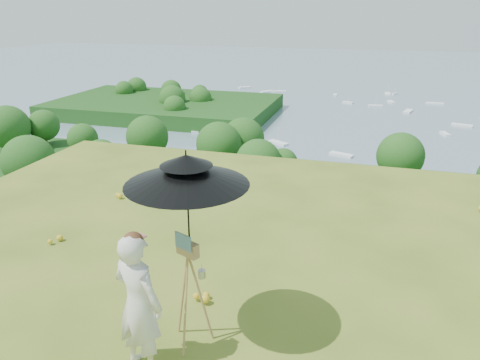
% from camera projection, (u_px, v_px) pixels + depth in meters
% --- Properties ---
extents(ground, '(14.00, 14.00, 0.00)m').
position_uv_depth(ground, '(262.00, 345.00, 5.32)').
color(ground, '#4C631C').
rests_on(ground, ground).
extents(forest_slope, '(140.00, 56.00, 22.00)m').
position_uv_depth(forest_slope, '(340.00, 353.00, 46.90)').
color(forest_slope, '#163A0F').
rests_on(forest_slope, bay_water).
extents(shoreline_tier, '(170.00, 28.00, 8.00)m').
position_uv_depth(shoreline_tier, '(357.00, 238.00, 85.32)').
color(shoreline_tier, '#675E53').
rests_on(shoreline_tier, bay_water).
extents(bay_water, '(700.00, 700.00, 0.00)m').
position_uv_depth(bay_water, '(376.00, 87.00, 233.07)').
color(bay_water, slate).
rests_on(bay_water, ground).
extents(peninsula, '(90.00, 60.00, 12.00)m').
position_uv_depth(peninsula, '(165.00, 100.00, 174.63)').
color(peninsula, '#163A0F').
rests_on(peninsula, bay_water).
extents(slope_trees, '(110.00, 50.00, 6.00)m').
position_uv_depth(slope_trees, '(352.00, 227.00, 42.02)').
color(slope_trees, '#164916').
rests_on(slope_trees, forest_slope).
extents(harbor_town, '(110.00, 22.00, 5.00)m').
position_uv_depth(harbor_town, '(360.00, 205.00, 83.06)').
color(harbor_town, silver).
rests_on(harbor_town, shoreline_tier).
extents(moored_boats, '(140.00, 140.00, 0.70)m').
position_uv_depth(moored_boats, '(335.00, 119.00, 165.17)').
color(moored_boats, white).
rests_on(moored_boats, bay_water).
extents(wildflowers, '(10.00, 10.50, 0.12)m').
position_uv_depth(wildflowers, '(267.00, 327.00, 5.52)').
color(wildflowers, gold).
rests_on(wildflowers, ground).
extents(painter, '(0.66, 0.53, 1.58)m').
position_uv_depth(painter, '(138.00, 304.00, 4.74)').
color(painter, white).
rests_on(painter, ground).
extents(field_easel, '(0.70, 0.70, 1.40)m').
position_uv_depth(field_easel, '(189.00, 289.00, 5.13)').
color(field_easel, '#A78846').
rests_on(field_easel, ground).
extents(sun_umbrella, '(1.71, 1.71, 1.13)m').
position_uv_depth(sun_umbrella, '(188.00, 203.00, 4.80)').
color(sun_umbrella, black).
rests_on(sun_umbrella, field_easel).
extents(painter_cap, '(0.28, 0.30, 0.10)m').
position_uv_depth(painter_cap, '(133.00, 238.00, 4.48)').
color(painter_cap, '#BF6870').
rests_on(painter_cap, painter).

